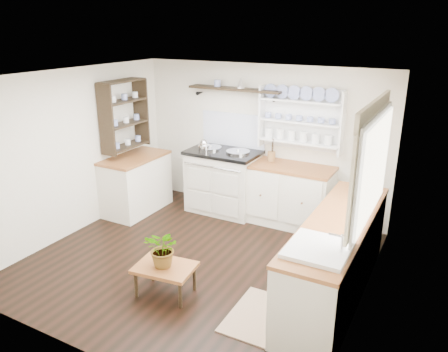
{
  "coord_description": "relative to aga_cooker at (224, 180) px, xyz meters",
  "views": [
    {
      "loc": [
        2.62,
        -4.15,
        2.84
      ],
      "look_at": [
        0.24,
        0.25,
        1.1
      ],
      "focal_mm": 35.0,
      "sensor_mm": 36.0,
      "label": 1
    }
  ],
  "objects": [
    {
      "name": "center_table",
      "position": [
        0.54,
        -2.36,
        -0.2
      ],
      "size": [
        0.69,
        0.53,
        0.35
      ],
      "rotation": [
        0.0,
        0.0,
        0.13
      ],
      "color": "brown",
      "rests_on": "floor"
    },
    {
      "name": "utensil_crock",
      "position": [
        0.75,
        0.11,
        0.48
      ],
      "size": [
        0.12,
        0.12,
        0.14
      ],
      "primitive_type": "cylinder",
      "color": "brown",
      "rests_on": "back_cabinets"
    },
    {
      "name": "back_cabinets",
      "position": [
        1.08,
        0.03,
        -0.04
      ],
      "size": [
        1.27,
        0.63,
        0.9
      ],
      "color": "silver",
      "rests_on": "floor"
    },
    {
      "name": "left_shelving",
      "position": [
        -1.36,
        -0.67,
        1.05
      ],
      "size": [
        0.28,
        0.8,
        1.05
      ],
      "primitive_type": "cube",
      "color": "black",
      "rests_on": "wall_left"
    },
    {
      "name": "right_cabinets",
      "position": [
        2.18,
        -1.47,
        -0.04
      ],
      "size": [
        0.62,
        2.43,
        0.9
      ],
      "color": "silver",
      "rests_on": "floor"
    },
    {
      "name": "potted_plant",
      "position": [
        0.54,
        -2.36,
        0.06
      ],
      "size": [
        0.4,
        0.35,
        0.43
      ],
      "primitive_type": "imported",
      "rotation": [
        0.0,
        0.0,
        -0.03
      ],
      "color": "#3F7233",
      "rests_on": "center_table"
    },
    {
      "name": "belfast_sink",
      "position": [
        2.18,
        -2.22,
        0.3
      ],
      "size": [
        0.55,
        0.6,
        0.45
      ],
      "color": "white",
      "rests_on": "right_cabinets"
    },
    {
      "name": "wall_right",
      "position": [
        2.48,
        -1.57,
        0.65
      ],
      "size": [
        0.02,
        3.8,
        2.3
      ],
      "primitive_type": "cube",
      "color": "beige",
      "rests_on": "ground"
    },
    {
      "name": "floor",
      "position": [
        0.48,
        -1.57,
        -0.5
      ],
      "size": [
        4.0,
        3.8,
        0.01
      ],
      "primitive_type": "cube",
      "color": "black",
      "rests_on": "ground"
    },
    {
      "name": "wall_back",
      "position": [
        0.48,
        0.33,
        0.65
      ],
      "size": [
        4.0,
        0.02,
        2.3
      ],
      "primitive_type": "cube",
      "color": "beige",
      "rests_on": "ground"
    },
    {
      "name": "left_cabinets",
      "position": [
        -1.22,
        -0.67,
        -0.04
      ],
      "size": [
        0.62,
        1.13,
        0.9
      ],
      "color": "silver",
      "rests_on": "floor"
    },
    {
      "name": "kettle",
      "position": [
        -0.28,
        -0.12,
        0.54
      ],
      "size": [
        0.19,
        0.19,
        0.23
      ],
      "primitive_type": null,
      "color": "silver",
      "rests_on": "aga_cooker"
    },
    {
      "name": "ceiling",
      "position": [
        0.48,
        -1.57,
        1.8
      ],
      "size": [
        4.0,
        3.8,
        0.01
      ],
      "primitive_type": "cube",
      "color": "white",
      "rests_on": "wall_back"
    },
    {
      "name": "window",
      "position": [
        2.43,
        -1.42,
        1.06
      ],
      "size": [
        0.08,
        1.55,
        1.22
      ],
      "color": "white",
      "rests_on": "wall_right"
    },
    {
      "name": "high_shelf",
      "position": [
        0.08,
        0.21,
        1.4
      ],
      "size": [
        1.5,
        0.29,
        0.16
      ],
      "color": "black",
      "rests_on": "wall_back"
    },
    {
      "name": "wall_left",
      "position": [
        -1.52,
        -1.57,
        0.65
      ],
      "size": [
        0.02,
        3.8,
        2.3
      ],
      "primitive_type": "cube",
      "color": "beige",
      "rests_on": "ground"
    },
    {
      "name": "aga_cooker",
      "position": [
        0.0,
        0.0,
        0.0
      ],
      "size": [
        1.11,
        0.77,
        1.02
      ],
      "color": "beige",
      "rests_on": "floor"
    },
    {
      "name": "plate_rack",
      "position": [
        1.13,
        0.29,
        1.05
      ],
      "size": [
        1.2,
        0.22,
        0.9
      ],
      "color": "white",
      "rests_on": "wall_back"
    },
    {
      "name": "floor_rug",
      "position": [
        1.61,
        -2.24,
        -0.5
      ],
      "size": [
        0.56,
        0.86,
        0.02
      ],
      "primitive_type": "cube",
      "rotation": [
        0.0,
        0.0,
        0.01
      ],
      "color": "#967157",
      "rests_on": "floor"
    }
  ]
}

